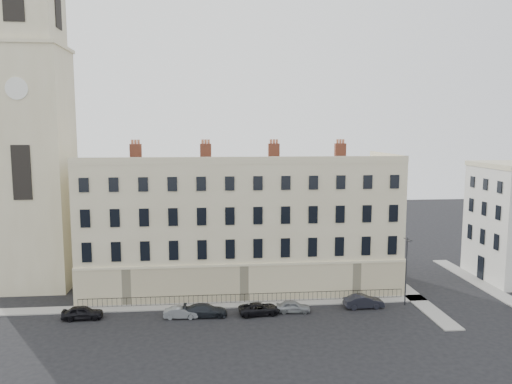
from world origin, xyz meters
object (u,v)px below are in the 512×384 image
(car_d, at_px, (259,309))
(car_a, at_px, (83,313))
(car_b, at_px, (181,313))
(car_f, at_px, (364,301))
(car_e, at_px, (293,307))
(car_c, at_px, (205,310))
(streetlamp, at_px, (406,268))

(car_d, bearing_deg, car_a, 82.20)
(car_a, relative_size, car_b, 1.16)
(car_d, height_order, car_f, car_f)
(car_d, relative_size, car_e, 1.20)
(car_b, xyz_separation_m, car_c, (2.41, 0.18, 0.08))
(car_d, bearing_deg, car_c, 83.89)
(streetlamp, bearing_deg, car_c, 167.06)
(car_a, height_order, car_c, car_a)
(car_d, height_order, streetlamp, streetlamp)
(car_f, bearing_deg, car_a, 88.65)
(car_b, distance_m, car_e, 11.40)
(car_a, xyz_separation_m, car_c, (12.11, -0.48, -0.04))
(car_e, xyz_separation_m, car_f, (7.59, 0.54, 0.09))
(car_b, relative_size, car_f, 0.81)
(car_a, bearing_deg, car_f, -91.13)
(car_e, relative_size, car_f, 0.85)
(car_e, distance_m, streetlamp, 12.76)
(car_c, bearing_deg, car_d, -88.31)
(car_c, xyz_separation_m, streetlamp, (21.22, 1.15, 3.47))
(car_b, xyz_separation_m, car_d, (7.87, 0.20, 0.03))
(car_a, relative_size, streetlamp, 0.53)
(car_a, xyz_separation_m, car_e, (21.09, -0.19, -0.07))
(car_c, height_order, car_d, car_c)
(car_b, relative_size, car_d, 0.80)
(car_f, height_order, streetlamp, streetlamp)
(car_b, bearing_deg, streetlamp, -83.16)
(streetlamp, bearing_deg, car_f, 167.94)
(car_c, height_order, streetlamp, streetlamp)
(car_b, bearing_deg, car_d, -84.94)
(car_b, relative_size, car_c, 0.77)
(car_e, xyz_separation_m, streetlamp, (12.24, 0.86, 3.50))
(car_f, bearing_deg, car_c, 90.80)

